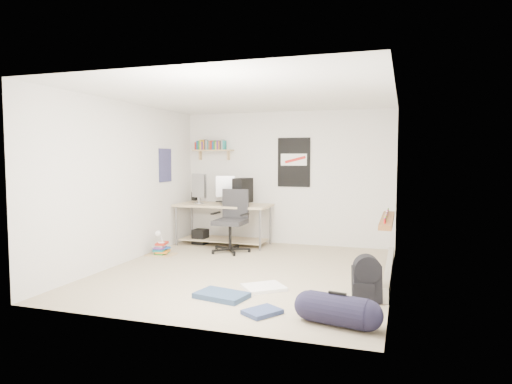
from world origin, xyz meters
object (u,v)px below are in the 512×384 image
(office_chair, at_px, (230,224))
(backpack, at_px, (367,284))
(duffel_bag, at_px, (337,311))
(book_stack, at_px, (161,246))
(desk, at_px, (224,225))

(office_chair, distance_m, backpack, 3.23)
(office_chair, relative_size, duffel_bag, 1.82)
(office_chair, height_order, backpack, office_chair)
(backpack, relative_size, book_stack, 0.89)
(office_chair, relative_size, book_stack, 2.28)
(office_chair, xyz_separation_m, book_stack, (-1.03, -0.58, -0.34))
(office_chair, bearing_deg, book_stack, -147.07)
(backpack, distance_m, book_stack, 3.80)
(backpack, relative_size, duffel_bag, 0.71)
(desk, height_order, backpack, desk)
(duffel_bag, distance_m, book_stack, 4.04)
(duffel_bag, bearing_deg, desk, 138.97)
(office_chair, relative_size, backpack, 2.57)
(office_chair, xyz_separation_m, duffel_bag, (2.26, -2.92, -0.35))
(desk, relative_size, office_chair, 1.61)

